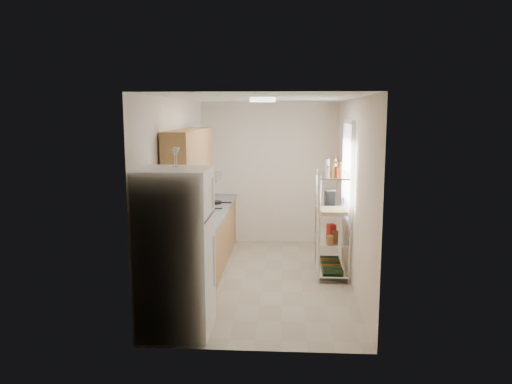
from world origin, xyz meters
TOP-DOWN VIEW (x-y plane):
  - room at (0.00, 0.00)m, footprint 2.52×4.42m
  - counter_run at (-0.92, 0.44)m, footprint 0.63×3.51m
  - upper_cabinets at (-1.05, 0.10)m, footprint 0.33×2.20m
  - range_hood at (-1.00, 0.90)m, footprint 0.50×0.60m
  - window at (1.23, 0.35)m, footprint 0.06×1.00m
  - bakers_rack at (1.00, 0.30)m, footprint 0.45×0.90m
  - ceiling_dome at (0.00, -0.30)m, footprint 0.34×0.34m
  - refrigerator at (-0.87, -1.77)m, footprint 0.75×0.75m
  - wine_glass_a at (-0.90, -1.59)m, footprint 0.07×0.07m
  - wine_glass_b at (-0.87, -1.66)m, footprint 0.08×0.08m
  - rice_cooker at (-0.97, 0.17)m, footprint 0.24×0.24m
  - frying_pan_large at (-0.97, 0.58)m, footprint 0.32×0.32m
  - frying_pan_small at (-0.86, 1.16)m, footprint 0.23×0.23m
  - cutting_board at (0.99, 0.08)m, footprint 0.38×0.49m
  - espresso_machine at (0.98, 0.55)m, footprint 0.15×0.22m
  - storage_bag at (1.02, 0.50)m, footprint 0.14×0.17m

SIDE VIEW (x-z plane):
  - counter_run at x=-0.92m, z-range 0.00..0.90m
  - storage_bag at x=1.02m, z-range 0.56..0.73m
  - refrigerator at x=-0.87m, z-range 0.00..1.82m
  - frying_pan_small at x=-0.86m, z-range 0.90..0.95m
  - frying_pan_large at x=-0.97m, z-range 0.90..0.95m
  - rice_cooker at x=-0.97m, z-range 0.90..1.09m
  - cutting_board at x=0.99m, z-range 1.01..1.04m
  - bakers_rack at x=1.00m, z-range 0.24..1.97m
  - espresso_machine at x=0.98m, z-range 1.01..1.26m
  - room at x=0.00m, z-range -0.01..2.61m
  - range_hood at x=-1.00m, z-range 1.33..1.45m
  - window at x=1.23m, z-range 0.82..2.28m
  - upper_cabinets at x=-1.05m, z-range 1.45..2.17m
  - wine_glass_a at x=-0.90m, z-range 1.82..2.01m
  - wine_glass_b at x=-0.87m, z-range 1.82..2.04m
  - ceiling_dome at x=0.00m, z-range 2.54..2.60m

